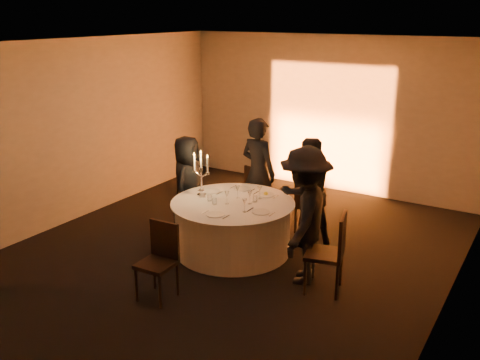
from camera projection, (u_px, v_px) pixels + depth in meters
The scene contains 32 objects.
floor at pixel (233, 251), 7.95m from camera, with size 7.00×7.00×0.00m, color black.
ceiling at pixel (232, 43), 7.04m from camera, with size 7.00×7.00×0.00m, color silver.
wall_back at pixel (329, 114), 10.34m from camera, with size 7.00×7.00×0.00m, color #A6A19A.
wall_front at pixel (19, 240), 4.64m from camera, with size 7.00×7.00×0.00m, color #A6A19A.
wall_left at pixel (82, 130), 8.98m from camera, with size 7.00×7.00×0.00m, color #A6A19A.
wall_right at pixel (458, 188), 6.01m from camera, with size 7.00×7.00×0.00m, color #A6A19A.
uplighter_fixture at pixel (319, 189), 10.54m from camera, with size 0.25×0.12×0.10m, color black.
banquet_table at pixel (233, 227), 7.83m from camera, with size 1.80×1.80×0.77m.
chair_left at pixel (186, 189), 9.12m from camera, with size 0.54×0.54×0.91m.
chair_back_left at pixel (257, 188), 9.19m from camera, with size 0.47×0.47×0.88m.
chair_back_right at pixel (307, 201), 8.50m from camera, with size 0.53×0.53×0.92m.
chair_right at pixel (332, 248), 6.62m from camera, with size 0.56×0.56×1.05m.
chair_front at pixel (160, 256), 6.54m from camera, with size 0.44×0.44×0.96m.
guest_left at pixel (188, 184), 8.49m from camera, with size 0.76×0.50×1.56m, color black.
guest_back_left at pixel (258, 172), 8.71m from camera, with size 0.66×0.43×1.80m, color black.
guest_back_right at pixel (307, 192), 7.95m from camera, with size 0.81×0.63×1.66m, color black.
guest_right at pixel (305, 216), 6.82m from camera, with size 1.17×0.67×1.81m, color black.
plate_left at pixel (210, 191), 8.16m from camera, with size 0.36×0.29×0.01m.
plate_back_left at pixel (242, 189), 8.27m from camera, with size 0.35×0.26×0.01m.
plate_back_right at pixel (266, 194), 8.00m from camera, with size 0.36×0.25×0.08m.
plate_right at pixel (261, 212), 7.32m from camera, with size 0.36×0.25×0.01m.
plate_front at pixel (216, 215), 7.22m from camera, with size 0.35×0.25×0.01m.
coffee_cup at pixel (202, 195), 7.92m from camera, with size 0.11×0.11×0.07m.
candelabra at pixel (201, 180), 7.91m from camera, with size 0.30×0.14×0.70m.
wine_glass_a at pixel (250, 195), 7.60m from camera, with size 0.07×0.07×0.19m.
wine_glass_b at pixel (260, 190), 7.81m from camera, with size 0.07×0.07×0.19m.
wine_glass_c at pixel (227, 195), 7.60m from camera, with size 0.07×0.07×0.19m.
wine_glass_d at pixel (238, 189), 7.84m from camera, with size 0.07×0.07×0.19m.
wine_glass_e at pixel (245, 203), 7.29m from camera, with size 0.07×0.07×0.19m.
tumbler_a at pixel (210, 198), 7.75m from camera, with size 0.07×0.07×0.09m, color silver.
tumbler_b at pixel (255, 199), 7.71m from camera, with size 0.07×0.07×0.09m, color silver.
tumbler_c at pixel (214, 201), 7.61m from camera, with size 0.07×0.07×0.09m, color silver.
Camera 1 is at (3.86, -6.14, 3.40)m, focal length 40.00 mm.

